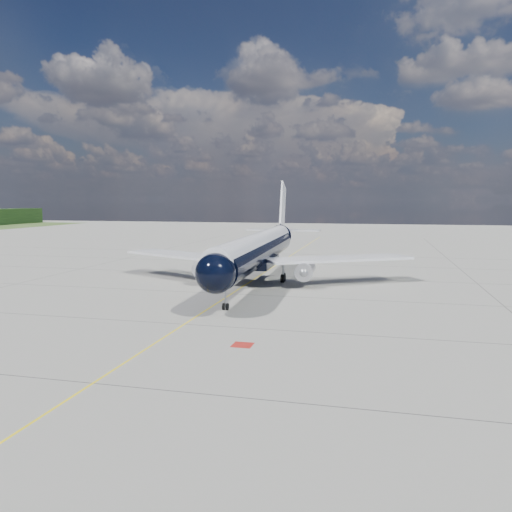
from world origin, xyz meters
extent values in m
plane|color=gray|center=(0.00, 30.00, 0.00)|extent=(320.00, 320.00, 0.00)
cube|color=yellow|center=(0.00, 25.00, 0.00)|extent=(0.16, 160.00, 0.01)
cube|color=maroon|center=(6.80, -10.00, 0.00)|extent=(1.60, 1.60, 0.01)
cylinder|color=black|center=(1.20, 18.37, 4.31)|extent=(5.51, 39.09, 3.90)
sphere|color=black|center=(2.05, -2.12, 4.31)|extent=(4.05, 4.05, 3.90)
cone|color=black|center=(0.20, 42.44, 4.92)|extent=(4.19, 7.33, 3.90)
cylinder|color=silver|center=(1.20, 18.37, 5.28)|extent=(4.73, 41.10, 3.04)
cube|color=black|center=(2.05, -2.32, 4.87)|extent=(2.51, 1.33, 0.56)
cube|color=silver|center=(-9.62, 19.46, 3.38)|extent=(19.97, 13.14, 0.33)
cube|color=silver|center=(11.89, 20.35, 3.38)|extent=(19.58, 14.38, 0.33)
cube|color=black|center=(1.20, 18.37, 2.87)|extent=(4.73, 10.42, 1.03)
cylinder|color=silver|center=(-5.38, 16.04, 2.20)|extent=(2.49, 4.81, 2.30)
cylinder|color=silver|center=(7.94, 16.60, 2.20)|extent=(2.49, 4.81, 2.30)
sphere|color=gray|center=(-5.29, 13.89, 2.20)|extent=(1.17, 1.17, 1.13)
sphere|color=gray|center=(8.03, 14.45, 2.20)|extent=(1.17, 1.17, 1.13)
cube|color=silver|center=(-5.39, 16.25, 2.97)|extent=(0.36, 3.29, 1.13)
cube|color=silver|center=(7.93, 16.80, 2.97)|extent=(0.36, 3.29, 1.13)
cube|color=silver|center=(0.22, 41.93, 10.15)|extent=(0.60, 6.51, 8.74)
cube|color=silver|center=(0.20, 42.44, 5.74)|extent=(13.45, 3.83, 0.23)
cylinder|color=gray|center=(1.90, 1.47, 1.28)|extent=(0.19, 0.19, 2.15)
cylinder|color=black|center=(1.69, 1.46, 0.36)|extent=(0.21, 0.72, 0.72)
cylinder|color=black|center=(2.10, 1.48, 0.36)|extent=(0.21, 0.72, 0.72)
cylinder|color=gray|center=(-2.15, 19.77, 1.38)|extent=(0.28, 0.28, 1.95)
cylinder|color=gray|center=(4.41, 20.04, 1.38)|extent=(0.28, 0.28, 1.95)
cylinder|color=black|center=(-2.12, 19.21, 0.56)|extent=(0.51, 1.15, 1.13)
cylinder|color=black|center=(-2.17, 20.33, 0.56)|extent=(0.51, 1.15, 1.13)
cylinder|color=black|center=(4.43, 19.48, 0.56)|extent=(0.51, 1.15, 1.13)
cylinder|color=black|center=(4.39, 20.61, 0.56)|extent=(0.51, 1.15, 1.13)
camera|label=1|loc=(16.67, -46.29, 11.20)|focal=35.00mm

